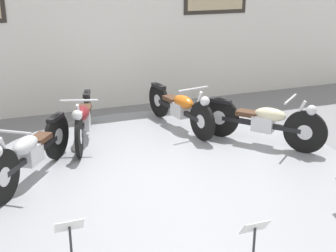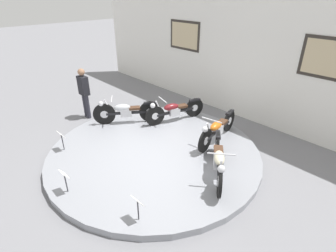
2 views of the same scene
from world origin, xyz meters
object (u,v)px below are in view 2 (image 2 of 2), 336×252
Objects in this scene: info_placard_front_centre at (65,177)px; info_placard_front_right at (138,204)px; info_placard_front_left at (62,137)px; visitor_standing at (84,91)px; motorcycle_cream at (219,160)px; motorcycle_silver at (126,111)px; motorcycle_orange at (217,128)px; motorcycle_maroon at (174,110)px.

info_placard_front_centre is 1.00× the size of info_placard_front_right.
visitor_standing reaches higher than info_placard_front_left.
motorcycle_cream reaches higher than info_placard_front_right.
visitor_standing is at bearing -160.58° from motorcycle_silver.
motorcycle_orange is at bearing 77.86° from info_placard_front_centre.
motorcycle_maroon is 2.76m from motorcycle_cream.
motorcycle_maroon is (0.89, 1.13, -0.02)m from motorcycle_silver.
info_placard_front_centre is (1.54, -0.60, 0.00)m from info_placard_front_left.
motorcycle_cream is 4.93m from visitor_standing.
motorcycle_maroon is 3.69× the size of info_placard_front_right.
visitor_standing reaches higher than motorcycle_orange.
motorcycle_silver is 3.27× the size of info_placard_front_left.
motorcycle_silver is 3.41m from motorcycle_cream.
info_placard_front_left is at bearing -42.52° from visitor_standing.
visitor_standing is (-4.89, -0.52, 0.37)m from motorcycle_cream.
motorcycle_maroon is at bearing 102.21° from info_placard_front_centre.
motorcycle_orange is at bearing 103.11° from info_placard_front_right.
motorcycle_silver is 0.86× the size of motorcycle_orange.
motorcycle_cream is at bearing 6.11° from visitor_standing.
motorcycle_silver reaches higher than info_placard_front_centre.
motorcycle_orange is 4.33m from visitor_standing.
info_placard_front_right is at bearing -94.56° from motorcycle_cream.
visitor_standing reaches higher than info_placard_front_centre.
motorcycle_maroon is 3.84m from info_placard_front_centre.
motorcycle_cream is 2.03m from info_placard_front_right.
motorcycle_maroon reaches higher than info_placard_front_centre.
info_placard_front_left is 1.00× the size of info_placard_front_centre.
info_placard_front_left is at bearing -85.52° from motorcycle_silver.
info_placard_front_centre is (-0.81, -3.76, -0.01)m from motorcycle_orange.
motorcycle_cream is at bearing -51.52° from motorcycle_orange.
info_placard_front_left and info_placard_front_centre have the same top height.
info_placard_front_right is 4.97m from visitor_standing.
motorcycle_maroon is at bearing 76.97° from info_placard_front_left.
info_placard_front_right is at bearing -76.89° from motorcycle_orange.
visitor_standing is at bearing 137.48° from info_placard_front_left.
motorcycle_cream is 0.97× the size of visitor_standing.
motorcycle_maroon is 1.16× the size of visitor_standing.
visitor_standing reaches higher than motorcycle_maroon.
motorcycle_maroon is 1.62m from motorcycle_orange.
motorcycle_maroon is at bearing 155.86° from motorcycle_cream.
visitor_standing is (-3.99, -1.65, 0.38)m from motorcycle_orange.
info_placard_front_left is 2.26m from visitor_standing.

